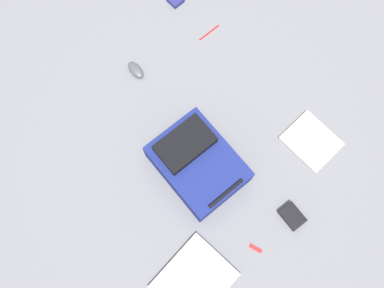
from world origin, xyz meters
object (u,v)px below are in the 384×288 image
laptop (194,280)px  earbud_pouch (176,0)px  power_brick (292,216)px  usb_stick (256,248)px  pen_black (209,32)px  computer_mouse (136,70)px  backpack (197,163)px  book_blue (311,141)px

laptop → earbud_pouch: bearing=-138.8°
power_brick → usb_stick: (0.22, -0.05, -0.01)m
pen_black → usb_stick: same height
computer_mouse → earbud_pouch: computer_mouse is taller
laptop → computer_mouse: (-0.62, -0.84, 0.00)m
backpack → usb_stick: backpack is taller
computer_mouse → laptop: bearing=67.9°
computer_mouse → power_brick: bearing=97.1°
laptop → backpack: bearing=-144.1°
computer_mouse → power_brick: computer_mouse is taller
book_blue → power_brick: bearing=19.1°
pen_black → earbud_pouch: size_ratio=1.89×
backpack → power_brick: backpack is taller
power_brick → pen_black: bearing=-121.7°
book_blue → computer_mouse: size_ratio=2.51×
book_blue → power_brick: 0.38m
backpack → earbud_pouch: bearing=-135.9°
usb_stick → power_brick: bearing=167.2°
book_blue → power_brick: power_brick is taller
power_brick → earbud_pouch: bearing=-117.3°
book_blue → backpack: bearing=-40.3°
computer_mouse → usb_stick: size_ratio=1.80×
computer_mouse → pen_black: bearing=172.6°
backpack → pen_black: (-0.61, -0.38, -0.07)m
power_brick → book_blue: bearing=-160.9°
power_brick → laptop: bearing=-20.9°
power_brick → earbud_pouch: size_ratio=1.57×
computer_mouse → power_brick: 1.04m
pen_black → usb_stick: size_ratio=2.24×
backpack → power_brick: (-0.08, 0.49, -0.06)m
laptop → usb_stick: size_ratio=5.67×
power_brick → pen_black: (-0.54, -0.87, -0.01)m
laptop → power_brick: (-0.49, 0.19, 0.00)m
earbud_pouch → computer_mouse: bearing=11.9°
backpack → usb_stick: (0.14, 0.44, -0.07)m
earbud_pouch → backpack: bearing=44.1°
backpack → laptop: (0.42, 0.30, -0.06)m
laptop → power_brick: bearing=159.1°
power_brick → computer_mouse: bearing=-97.3°
laptop → book_blue: bearing=175.6°
laptop → computer_mouse: bearing=-126.5°
pen_black → earbud_pouch: bearing=-99.9°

